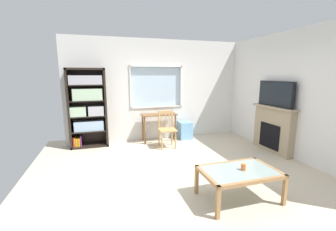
{
  "coord_description": "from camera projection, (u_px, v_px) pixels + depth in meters",
  "views": [
    {
      "loc": [
        -1.48,
        -3.63,
        1.8
      ],
      "look_at": [
        -0.13,
        0.81,
        0.93
      ],
      "focal_mm": 23.59,
      "sensor_mm": 36.0,
      "label": 1
    }
  ],
  "objects": [
    {
      "name": "ground",
      "position": [
        187.0,
        171.0,
        4.17
      ],
      "size": [
        5.82,
        5.66,
        0.02
      ],
      "primitive_type": "cube",
      "color": "beige"
    },
    {
      "name": "wall_back_with_window",
      "position": [
        157.0,
        91.0,
        6.11
      ],
      "size": [
        4.82,
        0.15,
        2.72
      ],
      "color": "silver",
      "rests_on": "ground"
    },
    {
      "name": "wall_right",
      "position": [
        298.0,
        95.0,
        4.62
      ],
      "size": [
        0.12,
        4.86,
        2.72
      ],
      "primitive_type": "cube",
      "color": "silver",
      "rests_on": "ground"
    },
    {
      "name": "bookshelf",
      "position": [
        88.0,
        106.0,
        5.42
      ],
      "size": [
        0.9,
        0.38,
        1.95
      ],
      "color": "black",
      "rests_on": "ground"
    },
    {
      "name": "desk_under_window",
      "position": [
        159.0,
        119.0,
        5.91
      ],
      "size": [
        0.94,
        0.39,
        0.76
      ],
      "color": "brown",
      "rests_on": "ground"
    },
    {
      "name": "wooden_chair",
      "position": [
        167.0,
        129.0,
        5.47
      ],
      "size": [
        0.43,
        0.41,
        0.9
      ],
      "color": "tan",
      "rests_on": "ground"
    },
    {
      "name": "plastic_drawer_unit",
      "position": [
        185.0,
        130.0,
        6.24
      ],
      "size": [
        0.35,
        0.4,
        0.48
      ],
      "primitive_type": "cube",
      "color": "#72ADDB",
      "rests_on": "ground"
    },
    {
      "name": "fireplace",
      "position": [
        273.0,
        129.0,
        5.13
      ],
      "size": [
        0.26,
        1.19,
        1.08
      ],
      "color": "tan",
      "rests_on": "ground"
    },
    {
      "name": "tv",
      "position": [
        276.0,
        94.0,
        4.97
      ],
      "size": [
        0.06,
        1.02,
        0.57
      ],
      "color": "black",
      "rests_on": "fireplace"
    },
    {
      "name": "coffee_table",
      "position": [
        239.0,
        174.0,
        3.17
      ],
      "size": [
        1.08,
        0.7,
        0.45
      ],
      "color": "#8C9E99",
      "rests_on": "ground"
    },
    {
      "name": "sippy_cup",
      "position": [
        243.0,
        167.0,
        3.16
      ],
      "size": [
        0.07,
        0.07,
        0.09
      ],
      "primitive_type": "cylinder",
      "color": "orange",
      "rests_on": "coffee_table"
    }
  ]
}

